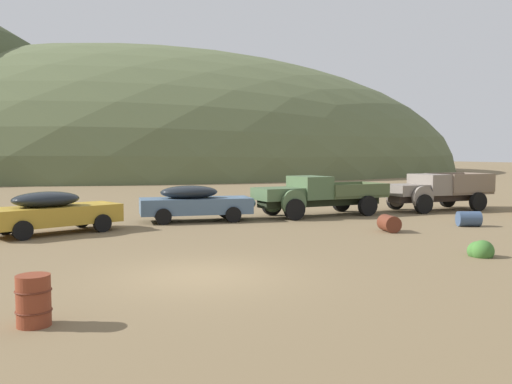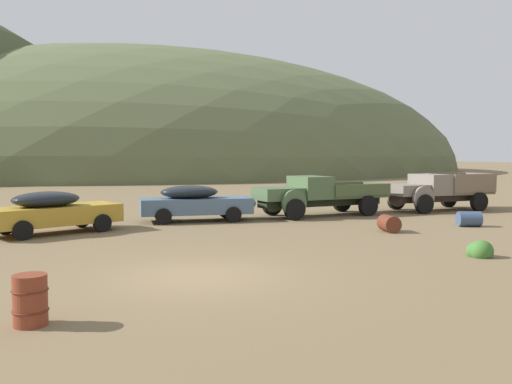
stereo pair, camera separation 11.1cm
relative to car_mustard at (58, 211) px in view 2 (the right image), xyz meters
The scene contains 10 objects.
ground_plane 9.37m from the car_mustard, 73.01° to the right, with size 300.00×300.00×0.00m, color brown.
hill_center 73.13m from the car_mustard, 75.35° to the left, with size 108.81×83.60×39.27m, color #56603D.
car_mustard is the anchor object (origin of this frame).
car_chalk_blue 6.07m from the car_mustard, 13.60° to the left, with size 5.25×2.50×1.57m.
truck_weathered_green 11.40m from the car_mustard, ahead, with size 6.63×2.69×1.89m.
truck_primer_gray 18.34m from the car_mustard, ahead, with size 5.72×2.60×1.91m.
oil_drum_tipped 12.41m from the car_mustard, 21.54° to the right, with size 0.82×1.01×0.63m.
oil_drum_spare 16.12m from the car_mustard, 16.41° to the right, with size 1.06×0.91×0.62m.
oil_drum_foreground 11.52m from the car_mustard, 95.10° to the right, with size 0.61×0.61×0.88m.
bush_back_edge 14.58m from the car_mustard, 41.74° to the right, with size 0.68×0.74×0.62m.
Camera 2 is at (-3.74, -12.49, 2.94)m, focal length 38.26 mm.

